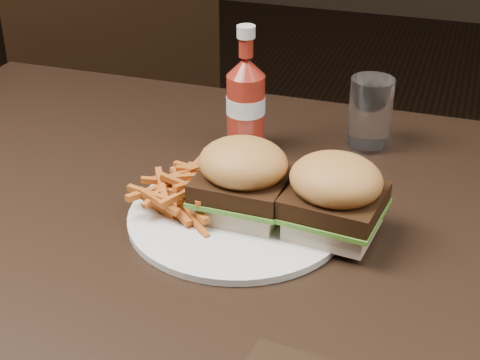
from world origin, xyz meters
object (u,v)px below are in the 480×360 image
(dining_table, at_px, (257,245))
(ketchup_bottle, at_px, (246,112))
(plate, at_px, (237,217))
(tumbler, at_px, (370,111))
(chair_far, at_px, (130,141))

(dining_table, bearing_deg, ketchup_bottle, 111.82)
(plate, distance_m, tumbler, 0.27)
(plate, relative_size, ketchup_bottle, 2.48)
(chair_far, distance_m, ketchup_bottle, 0.83)
(plate, bearing_deg, tumbler, 65.25)
(plate, bearing_deg, ketchup_bottle, 104.91)
(ketchup_bottle, height_order, tumbler, ketchup_bottle)
(ketchup_bottle, xyz_separation_m, tumbler, (0.16, 0.07, -0.01))
(dining_table, distance_m, chair_far, 0.98)
(dining_table, bearing_deg, plate, 154.90)
(plate, xyz_separation_m, tumbler, (0.11, 0.24, 0.05))
(tumbler, bearing_deg, ketchup_bottle, -157.34)
(tumbler, bearing_deg, chair_far, 142.08)
(dining_table, xyz_separation_m, plate, (-0.03, 0.01, 0.03))
(dining_table, distance_m, tumbler, 0.28)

